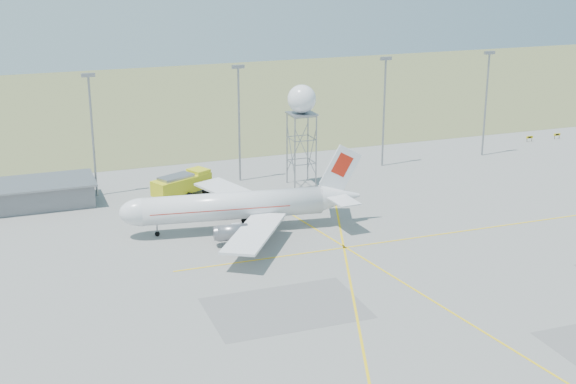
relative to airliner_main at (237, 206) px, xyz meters
name	(u,v)px	position (x,y,z in m)	size (l,w,h in m)	color
ground	(507,337)	(17.72, -41.87, -3.74)	(400.00, 400.00, 0.00)	gray
grass_strip	(195,100)	(17.72, 98.13, -3.72)	(400.00, 120.00, 0.03)	#576638
building_grey	(35,194)	(-27.28, 22.13, -1.76)	(19.00, 10.00, 3.90)	slate
mast_a	(92,125)	(-17.28, 24.13, 8.33)	(2.20, 0.50, 20.50)	gray
mast_b	(239,114)	(7.72, 24.13, 8.33)	(2.20, 0.50, 20.50)	gray
mast_c	(384,103)	(35.72, 24.13, 8.33)	(2.20, 0.50, 20.50)	gray
mast_d	(486,95)	(57.72, 24.13, 8.33)	(2.20, 0.50, 20.50)	gray
taxi_sign_near	(530,137)	(73.32, 30.13, -2.85)	(1.60, 0.17, 1.20)	black
taxi_sign_far	(557,135)	(80.32, 30.13, -2.85)	(1.60, 0.17, 1.20)	black
airliner_main	(237,206)	(0.00, 0.00, 0.00)	(35.80, 34.52, 12.19)	silver
radar_tower	(302,130)	(16.98, 17.98, 6.12)	(4.85, 4.85, 17.57)	gray
fire_truck	(183,186)	(-3.90, 18.26, -1.76)	(10.78, 7.62, 4.13)	gold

